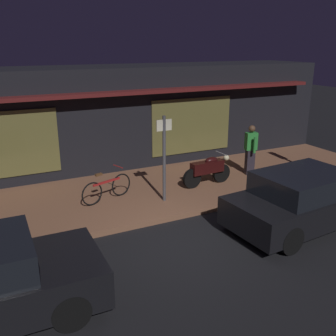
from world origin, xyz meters
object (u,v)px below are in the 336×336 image
(motorcycle, at_px, (208,169))
(parked_car_far, at_px, (305,199))
(bicycle_parked, at_px, (107,188))
(person_bystander, at_px, (251,149))
(sign_post, at_px, (164,154))

(motorcycle, distance_m, parked_car_far, 3.30)
(bicycle_parked, height_order, person_bystander, person_bystander)
(motorcycle, xyz_separation_m, parked_car_far, (0.79, -3.20, 0.06))
(motorcycle, xyz_separation_m, bicycle_parked, (-3.20, 0.19, -0.14))
(bicycle_parked, distance_m, person_bystander, 5.03)
(motorcycle, relative_size, person_bystander, 1.02)
(sign_post, bearing_deg, motorcycle, 17.01)
(person_bystander, bearing_deg, motorcycle, -171.90)
(bicycle_parked, distance_m, parked_car_far, 5.23)
(sign_post, height_order, parked_car_far, sign_post)
(bicycle_parked, relative_size, sign_post, 0.66)
(person_bystander, xyz_separation_m, parked_car_far, (-1.01, -3.46, -0.32))
(motorcycle, bearing_deg, person_bystander, 8.10)
(bicycle_parked, bearing_deg, parked_car_far, -40.40)
(parked_car_far, bearing_deg, person_bystander, 73.65)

